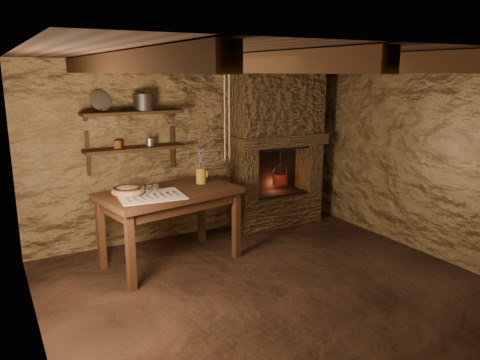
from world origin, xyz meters
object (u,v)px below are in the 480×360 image
stoneware_jug (201,169)px  wooden_bowl (128,191)px  red_pot (280,178)px  work_table (170,224)px  iron_stockpot (144,103)px

stoneware_jug → wooden_bowl: bearing=-169.6°
stoneware_jug → red_pot: size_ratio=0.81×
wooden_bowl → red_pot: bearing=13.3°
stoneware_jug → wooden_bowl: 0.97m
wooden_bowl → red_pot: size_ratio=0.68×
work_table → red_pot: 2.05m
stoneware_jug → iron_stockpot: iron_stockpot is taller
work_table → red_pot: bearing=6.4°
stoneware_jug → wooden_bowl: stoneware_jug is taller
work_table → wooden_bowl: bearing=165.9°
stoneware_jug → red_pot: bearing=20.5°
iron_stockpot → red_pot: bearing=-3.5°
wooden_bowl → iron_stockpot: (0.44, 0.69, 0.93)m
work_table → iron_stockpot: (-0.03, 0.72, 1.38)m
wooden_bowl → iron_stockpot: iron_stockpot is taller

